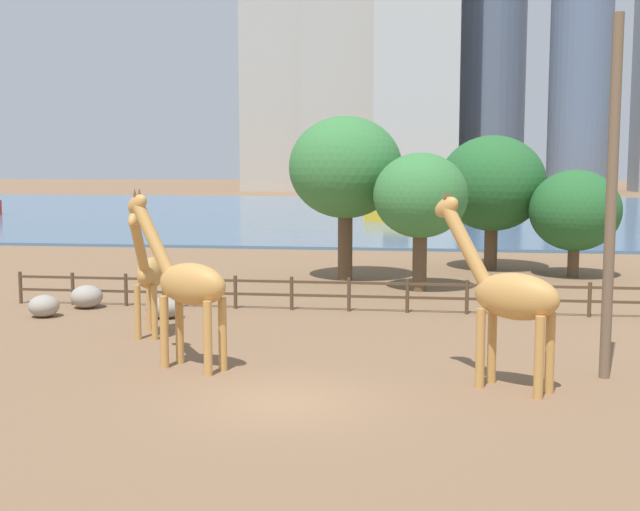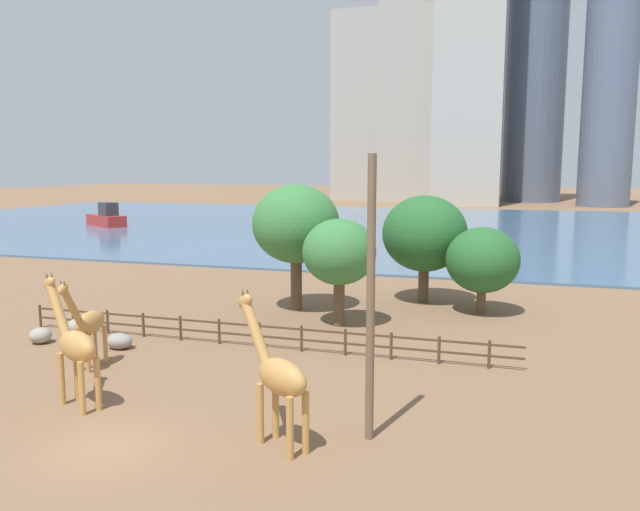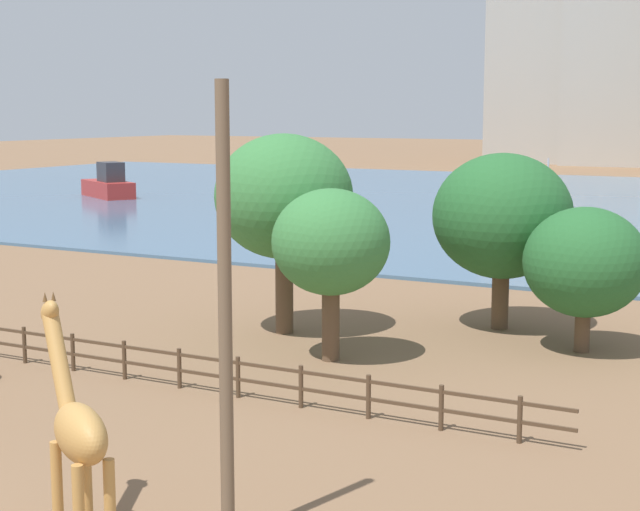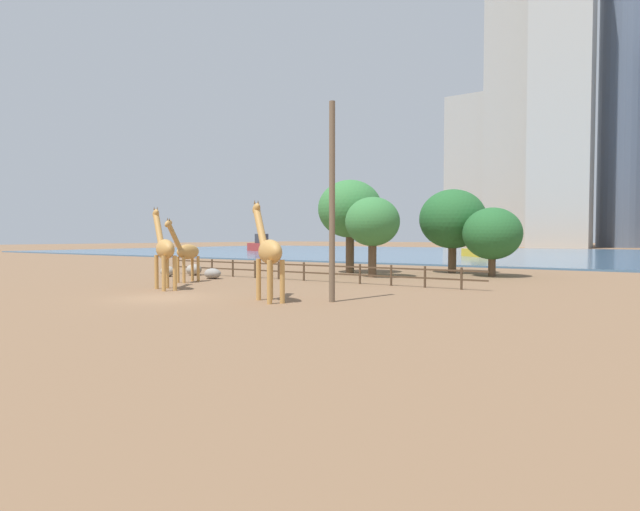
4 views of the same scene
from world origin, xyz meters
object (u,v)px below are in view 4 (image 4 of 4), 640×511
Objects in this scene: giraffe_companion at (269,252)px; boulder_by_pole at (213,274)px; tree_right_tall at (492,234)px; giraffe_young at (186,252)px; boat_ferry at (260,245)px; giraffe_tall at (164,249)px; tree_left_large at (372,222)px; utility_pole at (332,202)px; boulder_small at (194,270)px; tree_center_broad at (350,209)px; tree_left_small at (453,219)px; boulder_near_fence at (168,271)px; boat_sailboat at (477,251)px.

boulder_by_pole is (-11.53, 7.88, -1.99)m from giraffe_companion.
giraffe_companion is 21.71m from tree_right_tall.
boat_ferry is (-40.71, 57.23, -0.67)m from giraffe_young.
giraffe_tall is 0.92× the size of tree_right_tall.
giraffe_tall is 0.81× the size of tree_left_large.
utility_pole reaches higher than tree_right_tall.
tree_left_large is at bearing 167.32° from boat_ferry.
boulder_small is (-6.69, 8.55, -1.92)m from giraffe_tall.
giraffe_tall is 0.62× the size of tree_center_broad.
giraffe_companion is at bearing -93.43° from tree_left_small.
boulder_near_fence is at bearing -132.36° from tree_center_broad.
boat_sailboat is (6.30, 47.62, 0.69)m from boulder_by_pole.
tree_left_large is (6.21, 14.62, 1.84)m from giraffe_tall.
giraffe_companion is 14.11m from boulder_by_pole.
tree_left_small is at bearing 64.56° from tree_left_large.
boulder_by_pole is (-3.01, 6.93, -1.98)m from giraffe_tall.
giraffe_companion is (8.52, -0.95, 0.01)m from giraffe_tall.
tree_center_broad is (10.06, 11.04, 5.02)m from boulder_near_fence.
boat_sailboat reaches higher than boat_ferry.
tree_left_small is (-3.88, 2.34, 1.27)m from tree_right_tall.
utility_pole reaches higher than boulder_near_fence.
boulder_near_fence is at bearing -16.68° from giraffe_tall.
tree_right_tall is at bearing 174.83° from boat_ferry.
giraffe_young is 0.46× the size of utility_pole.
tree_left_small reaches higher than boat_sailboat.
utility_pole is at bearing -152.99° from giraffe_tall.
giraffe_companion is 0.59× the size of boat_ferry.
boulder_by_pole is at bearing 131.38° from boat_sailboat.
boat_sailboat is at bearing 101.66° from tree_left_small.
boulder_near_fence is 0.18× the size of tree_left_large.
tree_left_large is (-4.99, 14.15, -0.50)m from utility_pole.
giraffe_tall is at bearing -113.02° from tree_left_large.
giraffe_tall is at bearing -177.59° from utility_pole.
boat_ferry is at bearing 126.53° from boulder_by_pole.
boat_ferry is at bearing -30.17° from giraffe_tall.
tree_right_tall is at bearing -72.33° from giraffe_companion.
tree_left_small is 65.75m from boat_ferry.
boat_sailboat is at bearing 88.90° from tree_center_broad.
utility_pole is 1.11× the size of boat_ferry.
boulder_near_fence reaches higher than boulder_by_pole.
boat_ferry is at bearing 136.43° from tree_center_broad.
giraffe_young is at bearing 7.98° from giraffe_companion.
boat_sailboat is (10.77, 47.97, 0.66)m from boulder_near_fence.
tree_right_tall reaches higher than boat_ferry.
boat_ferry is (-45.73, 43.50, -4.03)m from tree_center_broad.
tree_right_tall is 0.63× the size of boat_ferry.
utility_pole is 81.49m from boat_ferry.
giraffe_tall is at bearing -66.50° from boulder_by_pole.
boulder_small is 14.75m from tree_left_large.
boat_sailboat is at bearing 169.88° from giraffe_young.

